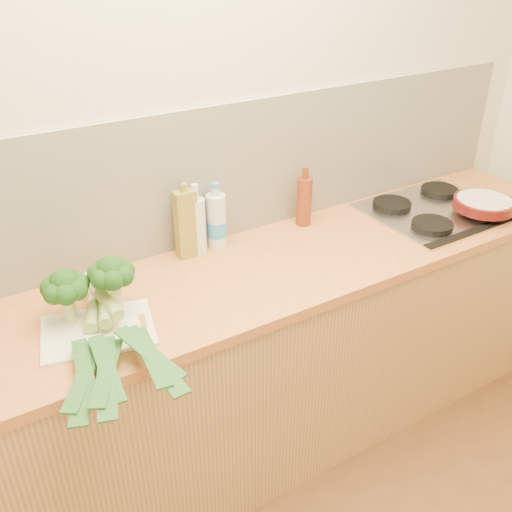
{
  "coord_description": "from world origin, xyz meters",
  "views": [
    {
      "loc": [
        -0.86,
        -0.35,
        1.99
      ],
      "look_at": [
        0.02,
        1.1,
        1.02
      ],
      "focal_mm": 40.0,
      "sensor_mm": 36.0,
      "label": 1
    }
  ],
  "objects": [
    {
      "name": "leek_back",
      "position": [
        -0.48,
        1.08,
        0.97
      ],
      "size": [
        0.11,
        0.69,
        0.04
      ],
      "rotation": [
        0.0,
        0.0,
        0.05
      ],
      "color": "white",
      "rests_on": "chopping_board"
    },
    {
      "name": "broccoli_right",
      "position": [
        -0.45,
        1.19,
        1.05
      ],
      "size": [
        0.15,
        0.15,
        0.2
      ],
      "color": "#B3C271",
      "rests_on": "chopping_board"
    },
    {
      "name": "room_shell",
      "position": [
        0.0,
        1.49,
        1.17
      ],
      "size": [
        3.5,
        3.5,
        3.5
      ],
      "color": "beige",
      "rests_on": "ground"
    },
    {
      "name": "amber_bottle",
      "position": [
        0.45,
        1.41,
        1.01
      ],
      "size": [
        0.06,
        0.06,
        0.26
      ],
      "color": "maroon",
      "rests_on": "counter"
    },
    {
      "name": "chopping_board",
      "position": [
        -0.54,
        1.13,
        0.91
      ],
      "size": [
        0.39,
        0.32,
        0.01
      ],
      "primitive_type": "cube",
      "rotation": [
        0.0,
        0.0,
        -0.24
      ],
      "color": "white",
      "rests_on": "counter"
    },
    {
      "name": "skillet",
      "position": [
        1.16,
        1.06,
        0.96
      ],
      "size": [
        0.37,
        0.26,
        0.04
      ],
      "rotation": [
        0.0,
        0.0,
        -0.38
      ],
      "color": "#55110E",
      "rests_on": "gas_hob"
    },
    {
      "name": "water_bottle",
      "position": [
        0.05,
        1.44,
        1.0
      ],
      "size": [
        0.08,
        0.08,
        0.25
      ],
      "color": "silver",
      "rests_on": "counter"
    },
    {
      "name": "gas_hob",
      "position": [
        1.02,
        1.2,
        0.91
      ],
      "size": [
        0.58,
        0.5,
        0.04
      ],
      "color": "silver",
      "rests_on": "counter"
    },
    {
      "name": "counter",
      "position": [
        0.0,
        1.2,
        0.45
      ],
      "size": [
        3.2,
        0.62,
        0.9
      ],
      "color": "tan",
      "rests_on": "ground"
    },
    {
      "name": "leek_front",
      "position": [
        -0.57,
        1.09,
        0.93
      ],
      "size": [
        0.28,
        0.61,
        0.04
      ],
      "rotation": [
        0.0,
        0.0,
        -0.37
      ],
      "color": "white",
      "rests_on": "chopping_board"
    },
    {
      "name": "broccoli_left",
      "position": [
        -0.59,
        1.22,
        1.03
      ],
      "size": [
        0.15,
        0.15,
        0.18
      ],
      "color": "#B3C271",
      "rests_on": "chopping_board"
    },
    {
      "name": "oil_tin",
      "position": [
        -0.09,
        1.42,
        1.04
      ],
      "size": [
        0.08,
        0.05,
        0.3
      ],
      "color": "olive",
      "rests_on": "counter"
    },
    {
      "name": "glass_bottle",
      "position": [
        -0.04,
        1.42,
        1.02
      ],
      "size": [
        0.07,
        0.07,
        0.28
      ],
      "color": "silver",
      "rests_on": "counter"
    },
    {
      "name": "leek_mid",
      "position": [
        -0.53,
        1.07,
        0.95
      ],
      "size": [
        0.25,
        0.62,
        0.04
      ],
      "rotation": [
        0.0,
        0.0,
        -0.31
      ],
      "color": "white",
      "rests_on": "chopping_board"
    }
  ]
}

